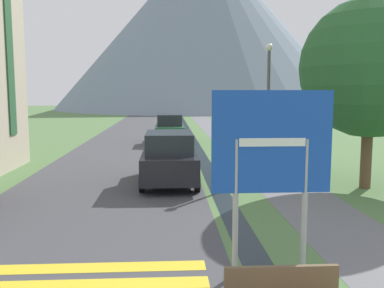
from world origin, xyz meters
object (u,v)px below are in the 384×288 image
Objects in this scene: road_sign at (272,156)px; streetlamp at (268,98)px; tree_by_path at (371,68)px; parked_car_far at (170,129)px; parked_car_near at (169,158)px.

road_sign is 0.65× the size of streetlamp.
parked_car_far is at bearing 116.35° from tree_by_path.
road_sign is 8.41m from tree_by_path.
tree_by_path is (2.81, -2.21, 1.00)m from streetlamp.
road_sign is 19.74m from parked_car_far.
parked_car_far is 11.59m from streetlamp.
streetlamp reaches higher than parked_car_near.
streetlamp is (3.71, 1.20, 2.04)m from parked_car_near.
road_sign reaches higher than parked_car_near.
road_sign is 0.77× the size of parked_car_near.
tree_by_path reaches higher than parked_car_far.
parked_car_near is 12.02m from parked_car_far.
parked_car_far is at bearing 94.71° from road_sign.
tree_by_path is (6.45, -13.02, 3.05)m from parked_car_far.
parked_car_near is 0.84× the size of streetlamp.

